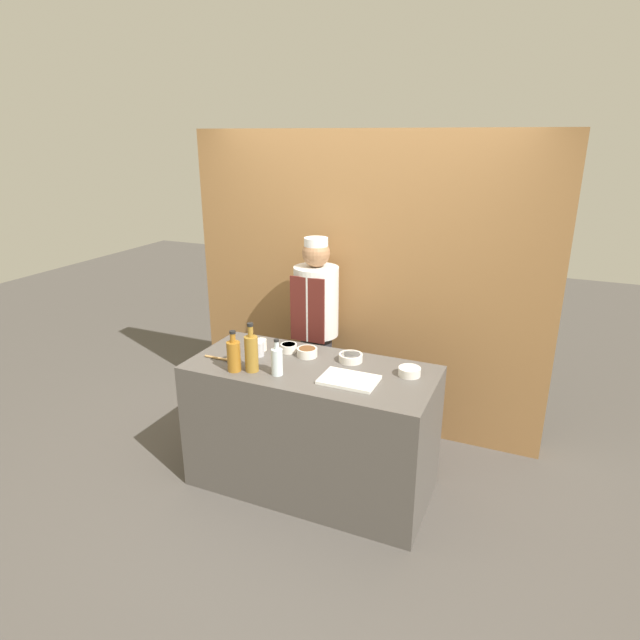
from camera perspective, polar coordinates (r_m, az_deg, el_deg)
ground_plane at (r=3.99m, az=-0.90°, el=-16.97°), size 14.00×14.00×0.00m
cabinet_wall at (r=4.36m, az=4.77°, el=3.75°), size 2.95×0.18×2.40m
counter at (r=3.74m, az=-0.93°, el=-11.36°), size 1.64×0.74×0.91m
sauce_bowl_brown at (r=3.69m, az=-1.38°, el=-3.41°), size 0.14×0.14×0.06m
sauce_bowl_yellow at (r=3.45m, az=9.52°, el=-5.40°), size 0.14×0.14×0.05m
sauce_bowl_purple at (r=3.61m, az=3.29°, el=-3.98°), size 0.16×0.16×0.05m
sauce_bowl_green at (r=3.77m, az=-3.35°, el=-2.93°), size 0.12×0.12×0.06m
cutting_board at (r=3.34m, az=3.11°, el=-6.39°), size 0.35×0.24×0.02m
bottle_clear at (r=3.40m, az=-4.61°, el=-4.37°), size 0.07×0.07×0.24m
bottle_vinegar at (r=3.46m, az=-7.33°, el=-3.45°), size 0.09×0.09×0.33m
bottle_amber at (r=3.48m, az=-9.18°, el=-3.73°), size 0.09×0.09×0.27m
cup_cream at (r=3.81m, az=-6.30°, el=-2.65°), size 0.08×0.08×0.08m
cup_steel at (r=3.71m, az=-6.62°, el=-3.08°), size 0.08×0.08×0.10m
wooden_spoon at (r=3.70m, az=-10.52°, el=-4.05°), size 0.21×0.04×0.02m
chef_center at (r=4.25m, az=-0.42°, el=-1.12°), size 0.35×0.35×1.62m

